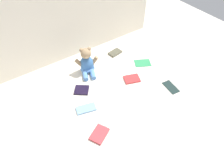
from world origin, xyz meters
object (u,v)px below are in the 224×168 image
object	(u,v)px
book_case_0	(132,79)
book_case_4	(143,63)
book_case_3	(171,87)
book_case_6	(110,118)
book_case_1	(86,109)
book_case_7	(115,53)
book_case_5	(82,90)
teddy_bear	(87,63)
book_case_2	(99,134)

from	to	relation	value
book_case_0	book_case_4	bearing A→B (deg)	137.52
book_case_0	book_case_4	distance (m)	0.23
book_case_3	book_case_6	world-z (taller)	book_case_6
book_case_1	book_case_6	bearing A→B (deg)	45.30
book_case_0	book_case_1	world-z (taller)	same
book_case_1	book_case_7	world-z (taller)	book_case_7
book_case_0	book_case_1	size ratio (longest dim) A/B	0.90
book_case_1	book_case_5	distance (m)	0.18
teddy_bear	book_case_0	bearing A→B (deg)	-28.73
book_case_2	book_case_7	distance (m)	0.83
book_case_0	book_case_5	bearing A→B (deg)	-87.10
book_case_0	book_case_7	distance (m)	0.36
book_case_1	book_case_5	size ratio (longest dim) A/B	1.29
book_case_4	book_case_2	bearing A→B (deg)	147.53
book_case_0	book_case_3	xyz separation A→B (m)	(0.19, -0.24, -0.00)
teddy_bear	book_case_1	size ratio (longest dim) A/B	1.70
book_case_1	book_case_2	bearing A→B (deg)	7.48
book_case_2	book_case_3	distance (m)	0.67
book_case_3	book_case_6	bearing A→B (deg)	4.15
book_case_5	book_case_7	world-z (taller)	book_case_7
book_case_2	book_case_5	world-z (taller)	book_case_2
book_case_0	book_case_2	distance (m)	0.54
book_case_1	book_case_5	xyz separation A→B (m)	(0.06, 0.17, 0.00)
book_case_3	book_case_7	xyz separation A→B (m)	(-0.11, 0.59, 0.00)
book_case_1	book_case_4	distance (m)	0.66
book_case_4	book_case_5	xyz separation A→B (m)	(-0.59, 0.02, 0.00)
book_case_6	book_case_7	world-z (taller)	book_case_7
teddy_bear	book_case_5	distance (m)	0.23
book_case_2	book_case_5	xyz separation A→B (m)	(0.09, 0.39, -0.00)
teddy_bear	book_case_6	world-z (taller)	teddy_bear
teddy_bear	book_case_0	size ratio (longest dim) A/B	1.88
book_case_1	teddy_bear	bearing A→B (deg)	163.46
teddy_bear	book_case_4	world-z (taller)	teddy_bear
book_case_2	book_case_6	size ratio (longest dim) A/B	0.96
book_case_7	book_case_2	bearing A→B (deg)	129.12
book_case_1	book_case_5	bearing A→B (deg)	176.31
book_case_4	book_case_6	size ratio (longest dim) A/B	1.09
book_case_7	book_case_4	bearing A→B (deg)	-163.56
book_case_5	book_case_7	bearing A→B (deg)	-26.55
book_case_4	book_case_1	bearing A→B (deg)	131.92
book_case_7	book_case_1	bearing A→B (deg)	118.22
book_case_5	book_case_4	bearing A→B (deg)	-54.33
book_case_5	book_case_0	bearing A→B (deg)	-70.01
book_case_3	book_case_6	xyz separation A→B (m)	(-0.54, 0.02, 0.00)
book_case_0	book_case_6	size ratio (longest dim) A/B	0.97
book_case_5	book_case_3	bearing A→B (deg)	-84.20
book_case_2	book_case_4	world-z (taller)	book_case_2
book_case_3	book_case_1	bearing A→B (deg)	-9.44
teddy_bear	book_case_6	size ratio (longest dim) A/B	1.83
book_case_7	book_case_3	bearing A→B (deg)	-178.24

